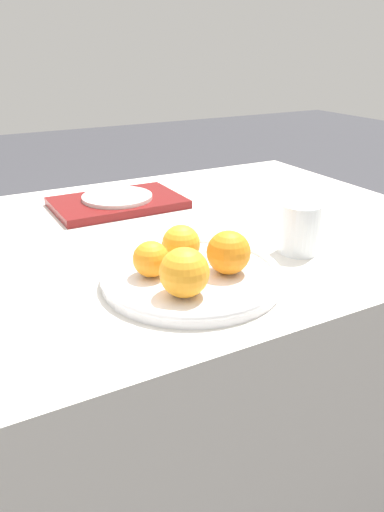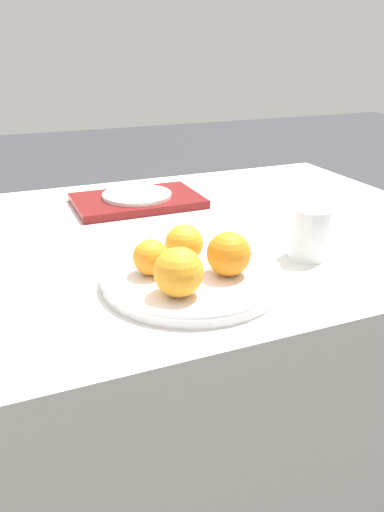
% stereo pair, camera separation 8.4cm
% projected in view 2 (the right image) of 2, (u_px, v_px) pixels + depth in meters
% --- Properties ---
extents(ground_plane, '(12.00, 12.00, 0.00)m').
position_uv_depth(ground_plane, '(140.00, 492.00, 1.34)').
color(ground_plane, '#38383D').
extents(table, '(1.52, 0.91, 0.74)m').
position_uv_depth(table, '(134.00, 381.00, 1.20)').
color(table, silver).
rests_on(table, ground_plane).
extents(fruit_platter, '(0.31, 0.31, 0.03)m').
position_uv_depth(fruit_platter, '(192.00, 276.00, 0.85)').
color(fruit_platter, silver).
rests_on(fruit_platter, table).
extents(orange_0, '(0.08, 0.08, 0.08)m').
position_uv_depth(orange_0, '(229.00, 254.00, 0.83)').
color(orange_0, orange).
rests_on(orange_0, fruit_platter).
extents(orange_1, '(0.08, 0.08, 0.08)m').
position_uv_depth(orange_1, '(176.00, 272.00, 0.76)').
color(orange_1, orange).
rests_on(orange_1, fruit_platter).
extents(orange_2, '(0.07, 0.07, 0.07)m').
position_uv_depth(orange_2, '(184.00, 243.00, 0.89)').
color(orange_2, orange).
rests_on(orange_2, fruit_platter).
extents(orange_3, '(0.06, 0.06, 0.06)m').
position_uv_depth(orange_3, '(151.00, 257.00, 0.84)').
color(orange_3, orange).
rests_on(orange_3, fruit_platter).
extents(water_glass, '(0.08, 0.08, 0.10)m').
position_uv_depth(water_glass, '(310.00, 233.00, 0.94)').
color(water_glass, silver).
rests_on(water_glass, table).
extents(serving_tray, '(0.32, 0.21, 0.02)m').
position_uv_depth(serving_tray, '(137.00, 201.00, 1.27)').
color(serving_tray, maroon).
rests_on(serving_tray, table).
extents(side_plate, '(0.17, 0.17, 0.01)m').
position_uv_depth(side_plate, '(137.00, 195.00, 1.26)').
color(side_plate, silver).
rests_on(side_plate, serving_tray).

